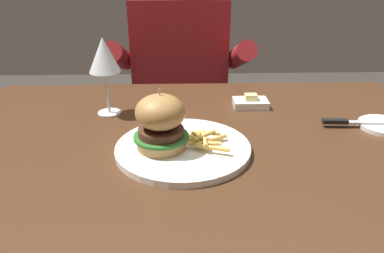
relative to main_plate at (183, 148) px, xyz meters
name	(u,v)px	position (x,y,z in m)	size (l,w,h in m)	color
dining_table	(202,174)	(0.04, 0.06, -0.10)	(1.21, 0.80, 0.74)	#472B19
main_plate	(183,148)	(0.00, 0.00, 0.00)	(0.29, 0.29, 0.01)	white
burger_sandwich	(161,122)	(-0.04, -0.01, 0.06)	(0.11, 0.11, 0.13)	tan
fries_pile	(204,140)	(0.04, 0.00, 0.02)	(0.09, 0.10, 0.03)	#EABC5B
wine_glass	(104,57)	(-0.19, 0.22, 0.14)	(0.08, 0.08, 0.20)	silver
bread_plate	(384,126)	(0.49, 0.11, 0.00)	(0.12, 0.12, 0.01)	white
table_knife	(363,122)	(0.44, 0.11, 0.01)	(0.24, 0.03, 0.01)	silver
butter_dish	(251,103)	(0.19, 0.25, 0.00)	(0.09, 0.06, 0.04)	white
diner_person	(180,104)	(-0.01, 0.74, -0.18)	(0.51, 0.36, 1.18)	#282833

